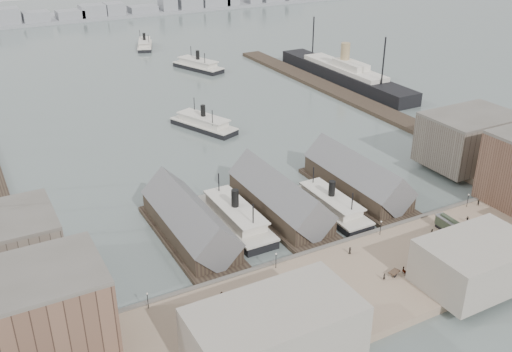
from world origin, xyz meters
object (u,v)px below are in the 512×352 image
ocean_steamer (344,73)px  tram (451,227)px  horse_cart_center (322,294)px  horse_cart_right (402,272)px  horse_cart_left (217,298)px  ferry_docked_west (235,217)px

ocean_steamer → tram: bearing=-115.7°
horse_cart_center → horse_cart_right: (20.12, -1.68, 0.03)m
horse_cart_left → horse_cart_right: horse_cart_right is taller
ocean_steamer → horse_cart_center: ocean_steamer is taller
ferry_docked_west → horse_cart_right: ferry_docked_west is taller
tram → horse_cart_center: 43.06m
ferry_docked_west → horse_cart_center: bearing=-88.3°
horse_cart_center → horse_cart_left: bearing=63.9°
ocean_steamer → tram: ocean_steamer is taller
horse_cart_center → horse_cart_right: size_ratio=0.99×
ocean_steamer → horse_cart_center: 168.86m
ferry_docked_west → ocean_steamer: ocean_steamer is taller
ferry_docked_west → horse_cart_right: 45.26m
horse_cart_right → horse_cart_left: bearing=58.8°
tram → horse_cart_left: bearing=178.8°
ferry_docked_west → horse_cart_left: bearing=-123.0°
ocean_steamer → tram: (-61.21, -127.30, -0.17)m
ferry_docked_west → horse_cart_left: ferry_docked_west is taller
horse_cart_left → horse_cart_center: (19.85, -9.48, -0.02)m
ocean_steamer → horse_cart_right: bearing=-121.8°
horse_cart_left → horse_cart_center: 22.00m
ferry_docked_west → ocean_steamer: 141.52m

